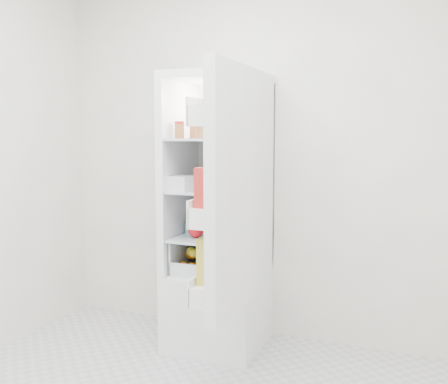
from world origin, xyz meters
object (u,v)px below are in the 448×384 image
at_px(refrigerator, 221,246).
at_px(mushroom_bowl, 197,227).
at_px(red_cabbage, 245,221).
at_px(fridge_door, 228,196).

relative_size(refrigerator, mushroom_bowl, 10.95).
bearing_deg(red_cabbage, fridge_door, -78.31).
distance_m(mushroom_bowl, fridge_door, 0.83).
bearing_deg(fridge_door, mushroom_bowl, 37.30).
relative_size(refrigerator, fridge_door, 1.38).
bearing_deg(fridge_door, red_cabbage, 12.23).
bearing_deg(mushroom_bowl, red_cabbage, 12.51).
bearing_deg(red_cabbage, mushroom_bowl, -167.49).
bearing_deg(mushroom_bowl, fridge_door, -53.25).
bearing_deg(fridge_door, refrigerator, 25.58).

